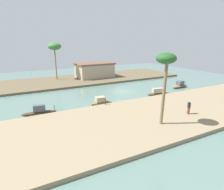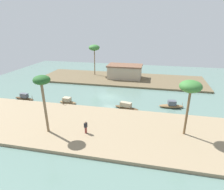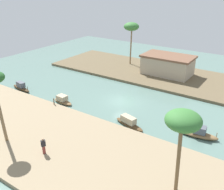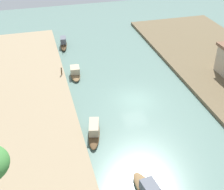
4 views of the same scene
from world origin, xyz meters
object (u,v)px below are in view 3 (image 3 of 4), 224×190
Objects in this scene: sampan_midstream at (199,133)px; person_on_near_bank at (44,146)px; sampan_near_left_bank at (129,122)px; palm_tree_left_far at (183,123)px; sampan_with_tall_canopy at (21,87)px; palm_tree_right_tall at (131,27)px; mooring_post at (54,101)px; riverside_building at (168,65)px; sampan_with_red_awning at (63,100)px.

person_on_near_bank is (-11.44, -12.13, 0.77)m from sampan_midstream.
palm_tree_left_far is (8.72, -7.41, 6.31)m from sampan_near_left_bank.
palm_tree_right_tall reaches higher than sampan_with_tall_canopy.
mooring_post is 0.11× the size of palm_tree_right_tall.
mooring_post is 21.83m from riverside_building.
sampan_with_tall_canopy is at bearing 177.05° from sampan_midstream.
sampan_midstream is at bearing 12.11° from sampan_with_tall_canopy.
sampan_midstream is 19.06m from mooring_post.
riverside_building is at bearing 115.67° from sampan_midstream.
riverside_building reaches higher than sampan_midstream.
person_on_near_bank reaches higher than sampan_midstream.
palm_tree_left_far is (19.70, -7.57, 6.33)m from sampan_with_red_awning.
sampan_near_left_bank is 5.01× the size of mooring_post.
palm_tree_left_far is (12.53, 2.40, 5.55)m from person_on_near_bank.
sampan_midstream reaches higher than sampan_with_tall_canopy.
sampan_near_left_bank is 1.01× the size of sampan_midstream.
person_on_near_bank reaches higher than mooring_post.
sampan_with_tall_canopy is 25.18m from riverside_building.
palm_tree_right_tall is (-20.82, 28.20, 0.87)m from palm_tree_left_far.
sampan_with_red_awning is at bearing -112.65° from riverside_building.
person_on_near_bank is at bearing -169.15° from palm_tree_left_far.
sampan_with_tall_canopy is at bearing -131.57° from riverside_building.
person_on_near_bank reaches higher than sampan_with_red_awning.
sampan_midstream is 4.98× the size of mooring_post.
sampan_midstream is at bearing 11.81° from sampan_with_red_awning.
sampan_with_red_awning is 1.62m from mooring_post.
sampan_with_tall_canopy is at bearing -165.95° from sampan_near_left_bank.
sampan_midstream is 0.49× the size of riverside_building.
sampan_with_tall_canopy is 1.29× the size of sampan_with_red_awning.
riverside_building is (-3.40, 18.99, 1.68)m from sampan_near_left_bank.
sampan_with_red_awning is 20.38m from riverside_building.
person_on_near_bank is at bearing -49.21° from mooring_post.
sampan_with_tall_canopy is 0.54× the size of palm_tree_right_tall.
sampan_midstream is 11.65m from palm_tree_left_far.
palm_tree_left_far is 0.82× the size of riverside_building.
sampan_near_left_bank is 11.16m from mooring_post.
person_on_near_bank is 11.10m from mooring_post.
sampan_with_tall_canopy is 18.80m from person_on_near_bank.
sampan_near_left_bank is at bearing 7.29° from mooring_post.
person_on_near_bank is (-3.81, -9.82, 0.76)m from sampan_near_left_bank.
riverside_building is at bearing 69.40° from mooring_post.
palm_tree_right_tall reaches higher than person_on_near_bank.
mooring_post is at bearing -87.70° from sampan_with_red_awning.
sampan_near_left_bank is 13.07m from palm_tree_left_far.
sampan_near_left_bank is 19.36m from riverside_building.
sampan_near_left_bank is at bearing -170.94° from sampan_midstream.
sampan_with_tall_canopy is 23.33m from palm_tree_right_tall.
sampan_near_left_bank is 1.29× the size of sampan_with_red_awning.
person_on_near_bank is 1.94× the size of mooring_post.
palm_tree_left_far is at bearing -52.39° from person_on_near_bank.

